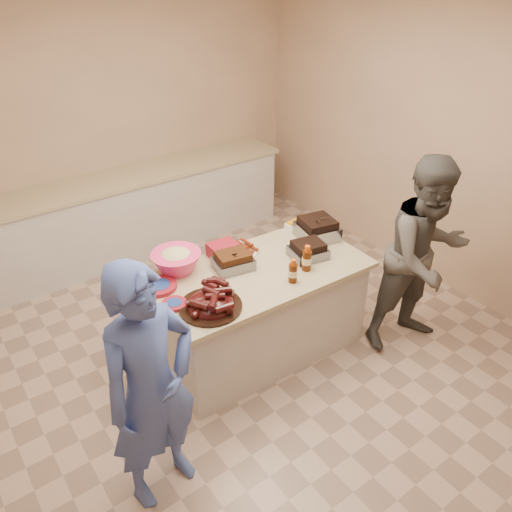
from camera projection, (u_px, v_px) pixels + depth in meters
room at (248, 356)px, 4.19m from camera, size 4.50×5.00×2.70m
back_counter at (132, 214)px, 5.47m from camera, size 3.60×0.64×0.90m
island at (259, 348)px, 4.28m from camera, size 1.72×0.95×0.80m
rib_platter at (211, 308)px, 3.45m from camera, size 0.48×0.48×0.18m
pulled_pork_tray at (233, 268)px, 3.88m from camera, size 0.33×0.27×0.09m
brisket_tray at (308, 257)px, 4.02m from camera, size 0.32×0.28×0.08m
roasting_pan at (317, 238)px, 4.29m from camera, size 0.37×0.37×0.12m
coleslaw_bowl at (177, 270)px, 3.85m from camera, size 0.40×0.40×0.26m
sausage_plate at (237, 253)px, 4.08m from camera, size 0.38×0.38×0.06m
mac_cheese_dish at (303, 228)px, 4.45m from camera, size 0.31×0.25×0.07m
bbq_bottle_a at (292, 282)px, 3.72m from camera, size 0.07×0.07×0.19m
bbq_bottle_b at (306, 270)px, 3.86m from camera, size 0.07×0.07×0.21m
mustard_bottle at (231, 267)px, 3.89m from camera, size 0.05×0.05×0.12m
sauce_bowl at (229, 257)px, 4.02m from camera, size 0.13×0.05×0.13m
plate_stack_large at (159, 288)px, 3.65m from camera, size 0.28×0.28×0.03m
plate_stack_small at (174, 305)px, 3.47m from camera, size 0.18×0.18×0.02m
plastic_cup at (166, 274)px, 3.81m from camera, size 0.09×0.09×0.09m
basket_stack at (223, 256)px, 4.04m from camera, size 0.23×0.18×0.11m
guest_blue at (166, 480)px, 3.21m from camera, size 0.89×1.72×0.39m
guest_gray at (408, 336)px, 4.41m from camera, size 1.12×1.79×0.63m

